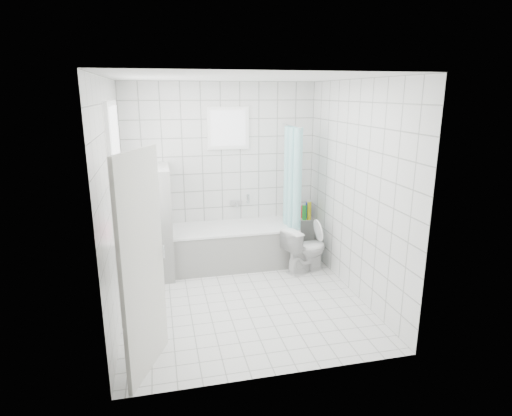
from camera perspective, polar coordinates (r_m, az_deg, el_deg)
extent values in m
plane|color=white|center=(5.34, -1.79, -12.07)|extent=(3.00, 3.00, 0.00)
plane|color=white|center=(4.76, -2.06, 17.02)|extent=(3.00, 3.00, 0.00)
cube|color=white|center=(6.34, -4.57, 4.69)|extent=(2.80, 0.02, 2.60)
cube|color=white|center=(3.49, 2.92, -3.98)|extent=(2.80, 0.02, 2.60)
cube|color=white|center=(4.83, -18.44, 0.66)|extent=(0.02, 3.00, 2.60)
cube|color=white|center=(5.33, 13.02, 2.37)|extent=(0.02, 3.00, 2.60)
cube|color=white|center=(5.05, -17.93, 4.81)|extent=(0.01, 0.90, 1.40)
cube|color=white|center=(6.22, -3.71, 10.56)|extent=(0.50, 0.01, 0.50)
cube|color=white|center=(5.23, -16.79, -3.16)|extent=(0.18, 1.02, 0.08)
cube|color=silver|center=(3.84, -14.87, -7.46)|extent=(0.35, 0.75, 2.00)
cube|color=white|center=(6.27, -2.96, -5.14)|extent=(1.75, 0.75, 0.55)
cube|color=white|center=(6.17, -2.99, -2.61)|extent=(1.77, 0.77, 0.03)
cube|color=white|center=(5.98, -11.93, -1.64)|extent=(0.15, 0.85, 1.50)
cube|color=white|center=(6.79, 6.62, -3.59)|extent=(0.40, 0.24, 0.55)
imported|color=white|center=(6.04, 6.61, -5.49)|extent=(0.72, 0.56, 0.65)
cylinder|color=silver|center=(6.07, 4.70, 10.90)|extent=(0.02, 0.80, 0.02)
cube|color=silver|center=(6.43, -2.68, 0.76)|extent=(0.18, 0.06, 0.06)
imported|color=#2ED2C9|center=(5.02, -16.91, -2.15)|extent=(0.10, 0.10, 0.21)
imported|color=pink|center=(5.48, -16.62, -0.77)|extent=(0.10, 0.10, 0.20)
imported|color=white|center=(5.16, -16.79, -2.02)|extent=(0.15, 0.15, 0.15)
imported|color=#FC628E|center=(4.87, -17.03, -2.39)|extent=(0.13, 0.13, 0.26)
imported|color=#B9B9BF|center=(5.26, -16.78, -0.88)|extent=(0.14, 0.14, 0.30)
cylinder|color=yellow|center=(6.61, 7.10, -0.36)|extent=(0.06, 0.06, 0.28)
cylinder|color=green|center=(6.60, 6.45, -0.60)|extent=(0.06, 0.06, 0.23)
cylinder|color=red|center=(6.69, 6.29, -0.50)|extent=(0.06, 0.06, 0.20)
cylinder|color=blue|center=(6.71, 6.91, -0.28)|extent=(0.06, 0.06, 0.25)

